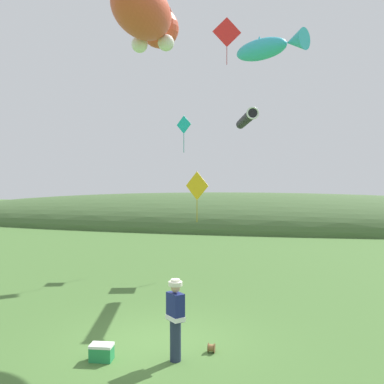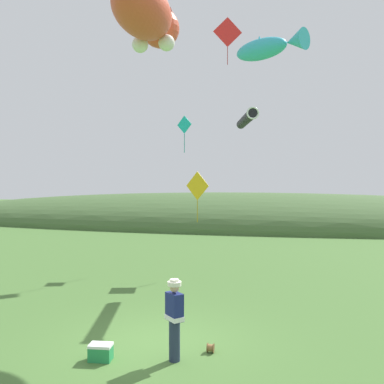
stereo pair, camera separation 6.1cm
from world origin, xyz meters
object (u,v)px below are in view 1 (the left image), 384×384
(kite_giant_cat, at_px, (146,17))
(kite_tube_streamer, at_px, (246,119))
(kite_fish_windsock, at_px, (268,47))
(kite_diamond_gold, at_px, (197,186))
(kite_diamond_teal, at_px, (184,125))
(kite_spool, at_px, (211,348))
(festival_attendant, at_px, (175,317))
(picnic_cooler, at_px, (102,352))
(kite_diamond_red, at_px, (227,32))

(kite_giant_cat, height_order, kite_tube_streamer, kite_giant_cat)
(kite_giant_cat, height_order, kite_fish_windsock, kite_giant_cat)
(kite_diamond_gold, xyz_separation_m, kite_diamond_teal, (-1.16, 2.73, 2.84))
(kite_diamond_teal, bearing_deg, kite_diamond_gold, -66.94)
(kite_spool, relative_size, kite_diamond_teal, 0.12)
(festival_attendant, bearing_deg, picnic_cooler, -168.97)
(picnic_cooler, distance_m, kite_fish_windsock, 9.95)
(kite_spool, height_order, kite_tube_streamer, kite_tube_streamer)
(kite_spool, distance_m, kite_diamond_teal, 12.56)
(festival_attendant, bearing_deg, kite_spool, 40.27)
(kite_fish_windsock, bearing_deg, festival_attendant, -110.67)
(kite_diamond_gold, distance_m, kite_diamond_teal, 4.11)
(festival_attendant, height_order, kite_tube_streamer, kite_tube_streamer)
(kite_fish_windsock, bearing_deg, kite_giant_cat, 143.24)
(kite_diamond_red, bearing_deg, kite_giant_cat, -122.59)
(kite_spool, relative_size, kite_tube_streamer, 0.07)
(kite_tube_streamer, bearing_deg, kite_fish_windsock, -71.26)
(festival_attendant, height_order, kite_diamond_teal, kite_diamond_teal)
(kite_spool, height_order, kite_fish_windsock, kite_fish_windsock)
(kite_spool, height_order, kite_diamond_teal, kite_diamond_teal)
(kite_giant_cat, relative_size, kite_tube_streamer, 2.47)
(picnic_cooler, relative_size, kite_fish_windsock, 0.21)
(picnic_cooler, distance_m, kite_tube_streamer, 10.05)
(kite_diamond_gold, bearing_deg, kite_giant_cat, 169.99)
(kite_tube_streamer, bearing_deg, kite_diamond_teal, 131.51)
(kite_fish_windsock, height_order, kite_diamond_gold, kite_fish_windsock)
(picnic_cooler, height_order, kite_giant_cat, kite_giant_cat)
(kite_spool, distance_m, kite_tube_streamer, 9.10)
(kite_spool, xyz_separation_m, kite_diamond_teal, (-2.97, 10.42, 6.35))
(festival_attendant, xyz_separation_m, kite_fish_windsock, (1.81, 4.80, 7.07))
(kite_fish_windsock, distance_m, kite_diamond_gold, 6.33)
(kite_giant_cat, distance_m, kite_tube_streamer, 6.45)
(picnic_cooler, relative_size, kite_diamond_red, 0.21)
(picnic_cooler, xyz_separation_m, kite_diamond_red, (1.07, 13.48, 11.22))
(kite_spool, relative_size, kite_diamond_gold, 0.10)
(festival_attendant, height_order, kite_diamond_gold, kite_diamond_gold)
(kite_spool, height_order, kite_diamond_gold, kite_diamond_gold)
(kite_giant_cat, height_order, kite_diamond_gold, kite_giant_cat)
(festival_attendant, bearing_deg, kite_tube_streamer, 82.73)
(festival_attendant, height_order, kite_giant_cat, kite_giant_cat)
(kite_spool, distance_m, kite_diamond_red, 16.96)
(kite_fish_windsock, xyz_separation_m, kite_diamond_red, (-2.31, 8.37, 3.38))
(kite_tube_streamer, height_order, kite_diamond_gold, kite_tube_streamer)
(kite_giant_cat, bearing_deg, kite_fish_windsock, -36.76)
(kite_spool, bearing_deg, kite_fish_windsock, 75.14)
(kite_giant_cat, distance_m, kite_diamond_red, 5.38)
(festival_attendant, relative_size, kite_diamond_teal, 1.01)
(picnic_cooler, xyz_separation_m, kite_fish_windsock, (3.38, 5.11, 7.84))
(kite_fish_windsock, height_order, kite_tube_streamer, kite_fish_windsock)
(kite_fish_windsock, bearing_deg, picnic_cooler, -123.51)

